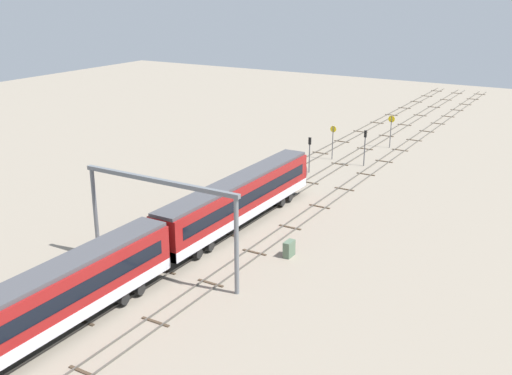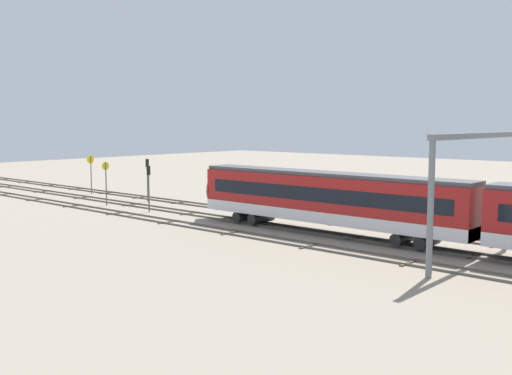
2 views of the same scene
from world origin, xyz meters
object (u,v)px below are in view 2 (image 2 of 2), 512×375
object	(u,v)px
overhead_gantry	(481,166)
relay_cabinet	(416,219)
speed_sign_far_trackside	(91,169)
speed_sign_mid_trackside	(106,177)
signal_light_trackside_departure	(147,174)
signal_light_trackside_approach	(149,182)

from	to	relation	value
overhead_gantry	relay_cabinet	distance (m)	12.30
speed_sign_far_trackside	relay_cabinet	bearing A→B (deg)	-173.32
overhead_gantry	speed_sign_far_trackside	xyz separation A→B (m)	(49.24, -2.77, -2.84)
overhead_gantry	speed_sign_far_trackside	bearing A→B (deg)	-3.22
speed_sign_mid_trackside	signal_light_trackside_departure	distance (m)	4.98
speed_sign_far_trackside	signal_light_trackside_approach	size ratio (longest dim) A/B	1.04
speed_sign_far_trackside	signal_light_trackside_departure	xyz separation A→B (m)	(-10.91, -0.17, -0.04)
speed_sign_far_trackside	speed_sign_mid_trackside	bearing A→B (deg)	154.83
speed_sign_mid_trackside	signal_light_trackside_departure	bearing A→B (deg)	-99.34
signal_light_trackside_departure	relay_cabinet	size ratio (longest dim) A/B	3.33
signal_light_trackside_approach	relay_cabinet	world-z (taller)	signal_light_trackside_approach
overhead_gantry	speed_sign_mid_trackside	bearing A→B (deg)	2.89
signal_light_trackside_approach	signal_light_trackside_departure	xyz separation A→B (m)	(6.42, -4.91, 0.12)
overhead_gantry	signal_light_trackside_departure	xyz separation A→B (m)	(38.33, -2.94, -2.88)
speed_sign_mid_trackside	relay_cabinet	distance (m)	32.55
speed_sign_mid_trackside	speed_sign_far_trackside	distance (m)	11.16
speed_sign_far_trackside	relay_cabinet	world-z (taller)	speed_sign_far_trackside
speed_sign_far_trackside	relay_cabinet	distance (m)	41.49
signal_light_trackside_departure	relay_cabinet	distance (m)	30.67
overhead_gantry	speed_sign_mid_trackside	world-z (taller)	overhead_gantry
signal_light_trackside_approach	speed_sign_mid_trackside	bearing A→B (deg)	0.00
speed_sign_mid_trackside	relay_cabinet	size ratio (longest dim) A/B	3.25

